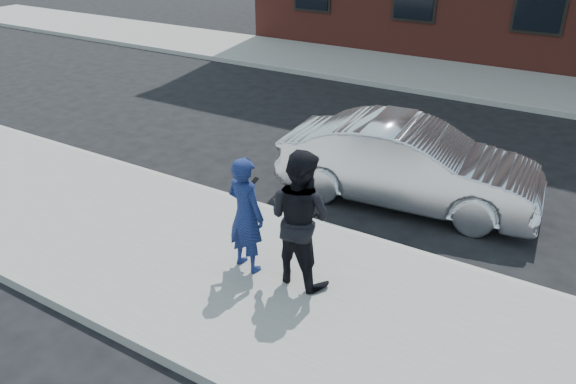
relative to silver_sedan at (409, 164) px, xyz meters
The scene contains 8 objects.
ground 3.28m from the silver_sedan, 88.82° to the right, with size 100.00×100.00×0.00m, color black.
near_sidewalk 3.51m from the silver_sedan, 88.91° to the right, with size 50.00×3.50×0.15m, color gray.
near_curb 1.77m from the silver_sedan, 87.72° to the right, with size 50.00×0.10×0.15m, color #999691.
far_sidewalk 8.08m from the silver_sedan, 89.53° to the left, with size 50.00×3.50×0.15m, color gray.
far_curb 6.28m from the silver_sedan, 89.40° to the left, with size 50.00×0.10×0.15m, color #999691.
silver_sedan is the anchor object (origin of this frame).
man_hoodie 3.44m from the silver_sedan, 107.98° to the right, with size 0.66×0.54×1.65m.
man_peacoat 3.16m from the silver_sedan, 95.67° to the right, with size 0.99×0.82×1.86m.
Camera 1 is at (2.76, -5.30, 4.61)m, focal length 35.00 mm.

